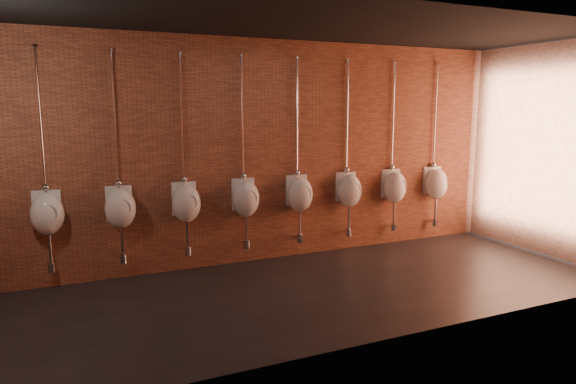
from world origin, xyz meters
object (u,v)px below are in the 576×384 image
urinal_4 (246,198)px  urinal_8 (436,183)px  urinal_3 (186,202)px  urinal_6 (349,190)px  urinal_5 (300,194)px  urinal_7 (394,186)px  urinal_2 (120,208)px  urinal_1 (47,213)px

urinal_4 → urinal_8: same height
urinal_3 → urinal_6: same height
urinal_3 → urinal_4: size_ratio=1.00×
urinal_8 → urinal_5: bearing=180.0°
urinal_4 → urinal_6: size_ratio=1.00×
urinal_8 → urinal_7: bearing=180.0°
urinal_4 → urinal_7: (2.56, 0.00, 0.00)m
urinal_2 → urinal_7: 4.26m
urinal_3 → urinal_4: bearing=0.0°
urinal_1 → urinal_5: bearing=0.0°
urinal_8 → urinal_3: bearing=180.0°
urinal_4 → urinal_6: (1.70, 0.00, 0.00)m
urinal_6 → urinal_1: bearing=180.0°
urinal_2 → urinal_6: (3.41, 0.00, 0.00)m
urinal_3 → urinal_4: 0.85m
urinal_1 → urinal_3: bearing=0.0°
urinal_3 → urinal_7: 3.41m
urinal_1 → urinal_2: (0.85, 0.00, 0.00)m
urinal_5 → urinal_7: size_ratio=1.00×
urinal_1 → urinal_8: bearing=0.0°
urinal_2 → urinal_8: 5.11m
urinal_4 → urinal_3: bearing=180.0°
urinal_2 → urinal_5: (2.56, 0.00, 0.00)m
urinal_8 → urinal_2: bearing=180.0°
urinal_2 → urinal_4: size_ratio=1.00×
urinal_1 → urinal_3: size_ratio=1.00×
urinal_5 → urinal_8: same height
urinal_6 → urinal_3: bearing=180.0°
urinal_7 → urinal_8: 0.85m
urinal_5 → urinal_7: (1.70, 0.00, 0.00)m
urinal_2 → urinal_3: size_ratio=1.00×
urinal_5 → urinal_8: size_ratio=1.00×
urinal_2 → urinal_8: size_ratio=1.00×
urinal_7 → urinal_8: same height
urinal_7 → urinal_1: bearing=180.0°
urinal_1 → urinal_3: same height
urinal_1 → urinal_4: bearing=0.0°
urinal_3 → urinal_6: size_ratio=1.00×
urinal_1 → urinal_2: bearing=0.0°
urinal_5 → urinal_7: 1.70m
urinal_1 → urinal_5: same height
urinal_3 → urinal_8: 4.26m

